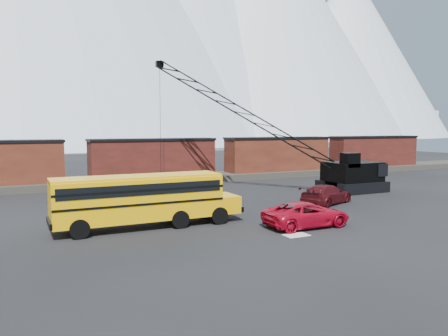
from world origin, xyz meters
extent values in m
plane|color=black|center=(0.00, 0.00, 0.00)|extent=(160.00, 160.00, 0.00)
cone|color=white|center=(170.00, 275.00, 84.00)|extent=(260.00, 260.00, 175.00)
cone|color=white|center=(260.00, 285.00, 72.00)|extent=(220.00, 220.00, 150.00)
cone|color=white|center=(40.00, 320.00, 76.80)|extent=(240.00, 240.00, 160.00)
cube|color=white|center=(0.00, 340.00, 12.00)|extent=(800.00, 80.00, 24.00)
cube|color=#413D36|center=(0.00, 22.00, 0.35)|extent=(120.00, 5.00, 0.70)
cube|color=black|center=(-11.80, 22.00, 1.00)|extent=(2.20, 2.40, 0.60)
cube|color=#551A17|center=(0.00, 22.00, 2.70)|extent=(13.50, 2.90, 4.00)
cube|color=black|center=(0.00, 22.00, 4.75)|extent=(13.70, 3.10, 0.25)
cube|color=black|center=(-4.20, 22.00, 1.00)|extent=(2.20, 2.40, 0.60)
cube|color=black|center=(4.20, 22.00, 1.00)|extent=(2.20, 2.40, 0.60)
cube|color=#401712|center=(16.00, 22.00, 2.70)|extent=(13.50, 2.90, 4.00)
cube|color=black|center=(16.00, 22.00, 4.75)|extent=(13.70, 3.10, 0.25)
cube|color=black|center=(11.80, 22.00, 1.00)|extent=(2.20, 2.40, 0.60)
cube|color=black|center=(20.20, 22.00, 1.00)|extent=(2.20, 2.40, 0.60)
cube|color=#551A17|center=(32.00, 22.00, 2.70)|extent=(13.50, 2.90, 4.00)
cube|color=black|center=(32.00, 22.00, 4.75)|extent=(13.70, 3.10, 0.25)
cube|color=black|center=(27.80, 22.00, 1.00)|extent=(2.20, 2.40, 0.60)
cube|color=black|center=(36.20, 22.00, 1.00)|extent=(2.20, 2.40, 0.60)
cube|color=silver|center=(0.50, -4.00, 0.01)|extent=(1.40, 0.90, 0.02)
cube|color=#E8A504|center=(-7.01, 1.62, 1.80)|extent=(10.00, 2.50, 2.50)
cube|color=#E8A504|center=(-1.41, 1.62, 1.10)|extent=(1.60, 2.30, 1.10)
cube|color=#E8A504|center=(-7.01, 1.62, 3.10)|extent=(10.00, 2.30, 0.18)
cube|color=black|center=(-7.01, 0.36, 2.50)|extent=(9.60, 0.05, 0.65)
cube|color=black|center=(-7.01, 2.88, 2.50)|extent=(9.60, 0.05, 0.65)
cube|color=black|center=(-0.56, 1.62, 0.80)|extent=(0.15, 2.45, 0.35)
cube|color=black|center=(-12.06, 1.62, 0.80)|extent=(0.15, 2.50, 0.35)
cylinder|color=black|center=(-10.61, 0.47, 0.55)|extent=(1.10, 0.35, 1.10)
cylinder|color=black|center=(-10.61, 2.77, 0.55)|extent=(1.10, 0.35, 1.10)
cylinder|color=black|center=(-4.81, 0.47, 0.55)|extent=(1.10, 0.35, 1.10)
cylinder|color=black|center=(-4.81, 2.77, 0.55)|extent=(1.10, 0.35, 1.10)
cylinder|color=black|center=(-2.21, 0.47, 0.55)|extent=(1.10, 0.35, 1.10)
cylinder|color=black|center=(-2.21, 2.77, 0.55)|extent=(1.10, 0.35, 1.10)
imported|color=#B30820|center=(2.33, -2.47, 0.76)|extent=(5.50, 2.58, 1.52)
imported|color=#400B10|center=(8.54, 3.33, 0.78)|extent=(5.79, 4.06, 1.56)
cube|color=black|center=(15.23, 6.21, 0.50)|extent=(5.50, 1.00, 1.00)
cube|color=black|center=(15.23, 9.41, 0.50)|extent=(5.50, 1.00, 1.00)
cube|color=black|center=(15.23, 7.81, 1.90)|extent=(4.80, 3.60, 1.80)
cube|color=black|center=(17.23, 7.81, 2.10)|extent=(1.20, 3.80, 1.20)
cube|color=black|center=(13.83, 6.61, 3.10)|extent=(1.40, 1.20, 1.30)
cube|color=black|center=(13.83, 6.06, 3.10)|extent=(1.20, 0.06, 0.90)
cube|color=black|center=(-0.63, 17.32, 12.14)|extent=(0.70, 0.50, 0.60)
cylinder|color=black|center=(-0.63, 17.32, 6.07)|extent=(0.04, 0.04, 11.84)
cube|color=black|center=(-0.63, 17.32, 0.35)|extent=(0.25, 0.25, 0.50)
camera|label=1|loc=(-13.70, -23.93, 6.06)|focal=35.00mm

